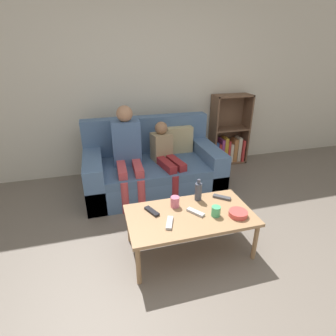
{
  "coord_description": "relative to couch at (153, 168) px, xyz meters",
  "views": [
    {
      "loc": [
        -0.69,
        -1.22,
        1.73
      ],
      "look_at": [
        -0.02,
        1.2,
        0.57
      ],
      "focal_mm": 28.0,
      "sensor_mm": 36.0,
      "label": 1
    }
  ],
  "objects": [
    {
      "name": "ground_plane",
      "position": [
        0.05,
        -1.87,
        -0.28
      ],
      "size": [
        22.0,
        22.0,
        0.0
      ],
      "primitive_type": "plane",
      "color": "#70665B"
    },
    {
      "name": "coffee_table",
      "position": [
        0.06,
        -1.29,
        0.08
      ],
      "size": [
        1.11,
        0.61,
        0.39
      ],
      "color": "#A87F56",
      "rests_on": "ground_plane"
    },
    {
      "name": "cup_far",
      "position": [
        -0.03,
        -1.13,
        0.16
      ],
      "size": [
        0.08,
        0.08,
        0.1
      ],
      "color": "pink",
      "rests_on": "coffee_table"
    },
    {
      "name": "tv_remote_3",
      "position": [
        -0.15,
        -1.38,
        0.13
      ],
      "size": [
        0.11,
        0.18,
        0.02
      ],
      "rotation": [
        0.0,
        0.0,
        -0.37
      ],
      "color": "#B7B7BC",
      "rests_on": "coffee_table"
    },
    {
      "name": "cup_near",
      "position": [
        0.27,
        -1.37,
        0.16
      ],
      "size": [
        0.08,
        0.08,
        0.09
      ],
      "color": "#4CB77A",
      "rests_on": "coffee_table"
    },
    {
      "name": "wall_back",
      "position": [
        0.05,
        0.69,
        1.02
      ],
      "size": [
        12.0,
        0.06,
        2.6
      ],
      "color": "beige",
      "rests_on": "ground_plane"
    },
    {
      "name": "snack_bowl",
      "position": [
        0.45,
        -1.42,
        0.14
      ],
      "size": [
        0.16,
        0.16,
        0.05
      ],
      "color": "#DB4C47",
      "rests_on": "coffee_table"
    },
    {
      "name": "tv_remote_0",
      "position": [
        -0.26,
        -1.17,
        0.13
      ],
      "size": [
        0.11,
        0.17,
        0.02
      ],
      "rotation": [
        0.0,
        0.0,
        0.43
      ],
      "color": "black",
      "rests_on": "coffee_table"
    },
    {
      "name": "person_child",
      "position": [
        0.15,
        -0.15,
        0.22
      ],
      "size": [
        0.35,
        0.69,
        0.9
      ],
      "rotation": [
        0.0,
        0.0,
        0.19
      ],
      "color": "maroon",
      "rests_on": "ground_plane"
    },
    {
      "name": "tv_remote_1",
      "position": [
        0.45,
        -1.12,
        0.13
      ],
      "size": [
        0.16,
        0.15,
        0.02
      ],
      "rotation": [
        0.0,
        0.0,
        0.86
      ],
      "color": "#47474C",
      "rests_on": "coffee_table"
    },
    {
      "name": "couch",
      "position": [
        0.0,
        0.0,
        0.0
      ],
      "size": [
        1.71,
        0.97,
        0.89
      ],
      "color": "#4C6B93",
      "rests_on": "ground_plane"
    },
    {
      "name": "bottle",
      "position": [
        0.21,
        -1.08,
        0.21
      ],
      "size": [
        0.07,
        0.07,
        0.22
      ],
      "color": "#424756",
      "rests_on": "coffee_table"
    },
    {
      "name": "bookshelf",
      "position": [
        1.36,
        0.53,
        0.13
      ],
      "size": [
        0.59,
        0.28,
        1.09
      ],
      "color": "brown",
      "rests_on": "ground_plane"
    },
    {
      "name": "person_adult",
      "position": [
        -0.33,
        -0.1,
        0.35
      ],
      "size": [
        0.35,
        0.66,
        1.12
      ],
      "rotation": [
        0.0,
        0.0,
        -0.04
      ],
      "color": "#C6474C",
      "rests_on": "ground_plane"
    },
    {
      "name": "tv_remote_2",
      "position": [
        0.11,
        -1.29,
        0.13
      ],
      "size": [
        0.13,
        0.17,
        0.02
      ],
      "rotation": [
        0.0,
        0.0,
        0.59
      ],
      "color": "#B7B7BC",
      "rests_on": "coffee_table"
    }
  ]
}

